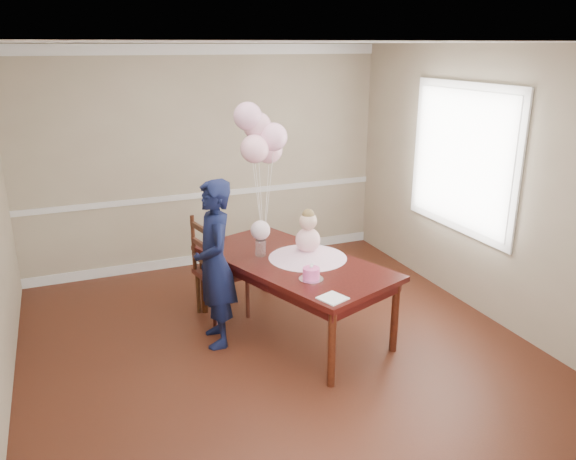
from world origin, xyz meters
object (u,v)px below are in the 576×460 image
at_px(dining_chair_seat, 222,273).
at_px(birthday_cake, 311,273).
at_px(woman, 215,264).
at_px(dining_table_top, 293,262).

bearing_deg(dining_chair_seat, birthday_cake, -75.12).
bearing_deg(dining_chair_seat, woman, -122.17).
xyz_separation_m(dining_chair_seat, woman, (-0.20, -0.50, 0.31)).
relative_size(dining_table_top, birthday_cake, 13.33).
xyz_separation_m(birthday_cake, woman, (-0.71, 0.56, -0.01)).
distance_m(dining_table_top, woman, 0.75).
height_order(birthday_cake, woman, woman).
bearing_deg(birthday_cake, woman, 141.72).
xyz_separation_m(dining_table_top, birthday_cake, (-0.03, -0.49, 0.08)).
xyz_separation_m(dining_table_top, dining_chair_seat, (-0.54, 0.58, -0.24)).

